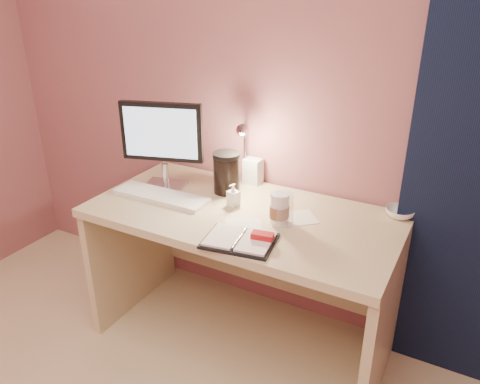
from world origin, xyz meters
The scene contains 13 objects.
desk centered at (0.00, 1.45, 0.50)m, with size 1.40×0.70×0.73m.
monitor centered at (-0.48, 1.45, 0.99)m, with size 0.40×0.20×0.43m.
keyboard centered at (-0.41, 1.32, 0.74)m, with size 0.48×0.14×0.02m, color white.
planner centered at (0.12, 1.14, 0.74)m, with size 0.31×0.25×0.04m.
paper_a centered at (0.07, 1.25, 0.73)m, with size 0.15×0.15×0.00m, color white.
paper_c centered at (0.25, 1.44, 0.73)m, with size 0.14×0.14×0.00m, color white.
coffee_cup centered at (0.19, 1.36, 0.79)m, with size 0.09×0.09×0.14m.
clear_cup centered at (0.21, 1.36, 0.80)m, with size 0.08×0.08×0.15m, color white.
bowl centered at (0.64, 1.66, 0.75)m, with size 0.13×0.13×0.04m, color white.
lotion_bottle centered at (-0.07, 1.42, 0.78)m, with size 0.05×0.05×0.11m, color silver.
dark_jar centered at (-0.17, 1.54, 0.82)m, with size 0.13×0.13×0.18m, color black.
product_box centered at (-0.11, 1.69, 0.80)m, with size 0.09×0.07×0.13m, color silver.
desk_lamp centered at (-0.18, 1.61, 0.94)m, with size 0.13×0.21×0.34m.
Camera 1 is at (0.89, -0.29, 1.68)m, focal length 35.00 mm.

